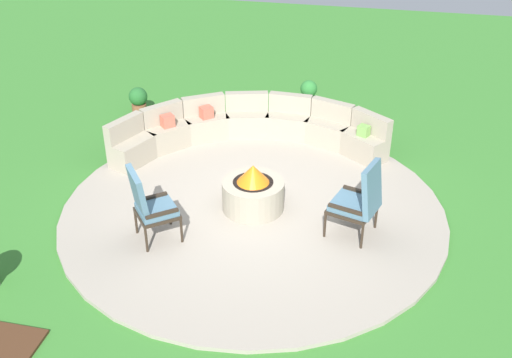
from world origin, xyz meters
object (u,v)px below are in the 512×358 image
Objects in this scene: fire_pit at (253,192)px; curved_stone_bench at (248,129)px; lounge_chair_front_left at (150,204)px; lounge_chair_front_right at (360,200)px; potted_plant_1 at (309,93)px; potted_plant_2 at (138,100)px.

curved_stone_bench is (-0.55, 2.00, 0.02)m from fire_pit.
lounge_chair_front_left reaches higher than fire_pit.
fire_pit is at bearing 94.74° from lounge_chair_front_right.
lounge_chair_front_left is at bearing -106.46° from potted_plant_1.
lounge_chair_front_right is 2.00× the size of potted_plant_2.
lounge_chair_front_left reaches higher than curved_stone_bench.
lounge_chair_front_left is at bearing -65.73° from potted_plant_2.
lounge_chair_front_left is 1.01× the size of lounge_chair_front_right.
potted_plant_2 is (-4.59, 3.26, -0.32)m from lounge_chair_front_right.
fire_pit is 1.65m from lounge_chair_front_right.
potted_plant_2 is (-2.45, 0.91, -0.05)m from curved_stone_bench.
potted_plant_1 is (1.47, 4.98, -0.28)m from lounge_chair_front_left.
lounge_chair_front_left reaches higher than potted_plant_1.
curved_stone_bench is at bearing 105.39° from fire_pit.
potted_plant_2 is at bearing 165.54° from lounge_chair_front_left.
lounge_chair_front_left is 4.40m from potted_plant_2.
curved_stone_bench is 8.00× the size of potted_plant_2.
curved_stone_bench is 3.18m from lounge_chair_front_right.
lounge_chair_front_right is (2.14, -2.35, 0.27)m from curved_stone_bench.
lounge_chair_front_left is 1.84× the size of potted_plant_1.
potted_plant_2 is (-1.80, 4.00, -0.32)m from lounge_chair_front_left.
potted_plant_1 is (-1.31, 4.23, -0.28)m from lounge_chair_front_right.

